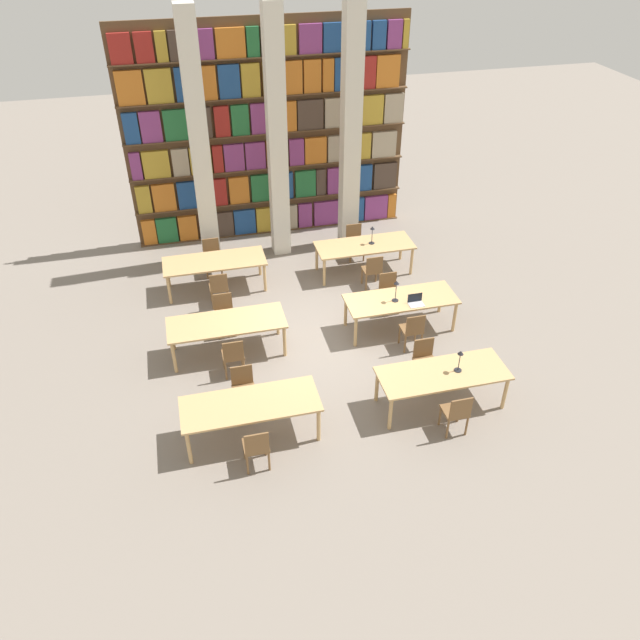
{
  "coord_description": "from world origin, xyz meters",
  "views": [
    {
      "loc": [
        -2.48,
        -10.3,
        8.11
      ],
      "look_at": [
        0.0,
        -0.25,
        0.7
      ],
      "focal_mm": 35.0,
      "sensor_mm": 36.0,
      "label": 1
    }
  ],
  "objects": [
    {
      "name": "ground_plane",
      "position": [
        0.0,
        0.0,
        0.0
      ],
      "size": [
        40.0,
        40.0,
        0.0
      ],
      "primitive_type": "plane",
      "color": "gray"
    },
    {
      "name": "bookshelf_bank",
      "position": [
        0.0,
        5.22,
        2.68
      ],
      "size": [
        7.23,
        0.35,
        5.5
      ],
      "color": "brown",
      "rests_on": "ground_plane"
    },
    {
      "name": "pillar_left",
      "position": [
        -1.82,
        4.03,
        3.0
      ],
      "size": [
        0.44,
        0.44,
        6.0
      ],
      "color": "silver",
      "rests_on": "ground_plane"
    },
    {
      "name": "pillar_center",
      "position": [
        0.0,
        4.03,
        3.0
      ],
      "size": [
        0.44,
        0.44,
        6.0
      ],
      "color": "silver",
      "rests_on": "ground_plane"
    },
    {
      "name": "pillar_right",
      "position": [
        1.82,
        4.03,
        3.0
      ],
      "size": [
        0.44,
        0.44,
        6.0
      ],
      "color": "silver",
      "rests_on": "ground_plane"
    },
    {
      "name": "reading_table_0",
      "position": [
        -1.77,
        -2.44,
        0.7
      ],
      "size": [
        2.38,
        0.92,
        0.77
      ],
      "color": "tan",
      "rests_on": "ground_plane"
    },
    {
      "name": "chair_0",
      "position": [
        -1.8,
        -3.18,
        0.49
      ],
      "size": [
        0.42,
        0.4,
        0.9
      ],
      "color": "brown",
      "rests_on": "ground_plane"
    },
    {
      "name": "chair_1",
      "position": [
        -1.8,
        -1.69,
        0.49
      ],
      "size": [
        0.42,
        0.4,
        0.9
      ],
      "rotation": [
        0.0,
        0.0,
        3.14
      ],
      "color": "brown",
      "rests_on": "ground_plane"
    },
    {
      "name": "reading_table_1",
      "position": [
        1.75,
        -2.47,
        0.7
      ],
      "size": [
        2.38,
        0.92,
        0.77
      ],
      "color": "tan",
      "rests_on": "ground_plane"
    },
    {
      "name": "chair_2",
      "position": [
        1.72,
        -3.22,
        0.49
      ],
      "size": [
        0.42,
        0.4,
        0.9
      ],
      "color": "brown",
      "rests_on": "ground_plane"
    },
    {
      "name": "chair_3",
      "position": [
        1.72,
        -1.73,
        0.49
      ],
      "size": [
        0.42,
        0.4,
        0.9
      ],
      "rotation": [
        0.0,
        0.0,
        3.14
      ],
      "color": "brown",
      "rests_on": "ground_plane"
    },
    {
      "name": "desk_lamp_0",
      "position": [
        2.03,
        -2.48,
        1.08
      ],
      "size": [
        0.14,
        0.14,
        0.45
      ],
      "color": "#232328",
      "rests_on": "reading_table_1"
    },
    {
      "name": "reading_table_2",
      "position": [
        -1.88,
        0.03,
        0.7
      ],
      "size": [
        2.38,
        0.92,
        0.77
      ],
      "color": "tan",
      "rests_on": "ground_plane"
    },
    {
      "name": "chair_4",
      "position": [
        -1.86,
        -0.71,
        0.49
      ],
      "size": [
        0.42,
        0.4,
        0.9
      ],
      "color": "brown",
      "rests_on": "ground_plane"
    },
    {
      "name": "chair_5",
      "position": [
        -1.86,
        0.78,
        0.49
      ],
      "size": [
        0.42,
        0.4,
        0.9
      ],
      "rotation": [
        0.0,
        0.0,
        3.14
      ],
      "color": "brown",
      "rests_on": "ground_plane"
    },
    {
      "name": "reading_table_3",
      "position": [
        1.84,
        -0.0,
        0.7
      ],
      "size": [
        2.38,
        0.92,
        0.77
      ],
      "color": "tan",
      "rests_on": "ground_plane"
    },
    {
      "name": "chair_6",
      "position": [
        1.84,
        -0.75,
        0.49
      ],
      "size": [
        0.42,
        0.4,
        0.9
      ],
      "color": "brown",
      "rests_on": "ground_plane"
    },
    {
      "name": "chair_7",
      "position": [
        1.84,
        0.74,
        0.49
      ],
      "size": [
        0.42,
        0.4,
        0.9
      ],
      "rotation": [
        0.0,
        0.0,
        3.14
      ],
      "color": "brown",
      "rests_on": "ground_plane"
    },
    {
      "name": "desk_lamp_1",
      "position": [
        1.69,
        -0.05,
        1.1
      ],
      "size": [
        0.14,
        0.14,
        0.49
      ],
      "color": "#232328",
      "rests_on": "reading_table_3"
    },
    {
      "name": "laptop",
      "position": [
        2.07,
        -0.27,
        0.81
      ],
      "size": [
        0.32,
        0.22,
        0.21
      ],
      "color": "silver",
      "rests_on": "reading_table_3"
    },
    {
      "name": "reading_table_4",
      "position": [
        -1.86,
        2.56,
        0.7
      ],
      "size": [
        2.38,
        0.92,
        0.77
      ],
      "color": "tan",
      "rests_on": "ground_plane"
    },
    {
      "name": "chair_8",
      "position": [
        -1.85,
        1.81,
        0.49
      ],
      "size": [
        0.42,
        0.4,
        0.9
      ],
      "color": "brown",
      "rests_on": "ground_plane"
    },
    {
      "name": "chair_9",
      "position": [
        -1.85,
        3.3,
        0.49
      ],
      "size": [
        0.42,
        0.4,
        0.9
      ],
      "rotation": [
        0.0,
        0.0,
        3.14
      ],
      "color": "brown",
      "rests_on": "ground_plane"
    },
    {
      "name": "reading_table_5",
      "position": [
        1.79,
        2.46,
        0.7
      ],
      "size": [
        2.38,
        0.92,
        0.77
      ],
      "color": "tan",
      "rests_on": "ground_plane"
    },
    {
      "name": "chair_10",
      "position": [
        1.77,
        1.71,
        0.49
      ],
      "size": [
        0.42,
        0.4,
        0.9
      ],
      "color": "brown",
      "rests_on": "ground_plane"
    },
    {
      "name": "chair_11",
      "position": [
        1.77,
        3.2,
        0.49
      ],
      "size": [
        0.42,
        0.4,
        0.9
      ],
      "rotation": [
        0.0,
        0.0,
        3.14
      ],
      "color": "brown",
      "rests_on": "ground_plane"
    },
    {
      "name": "desk_lamp_2",
      "position": [
        1.97,
        2.47,
        1.08
      ],
      "size": [
        0.14,
        0.14,
        0.46
      ],
      "color": "#232328",
      "rests_on": "reading_table_5"
    }
  ]
}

